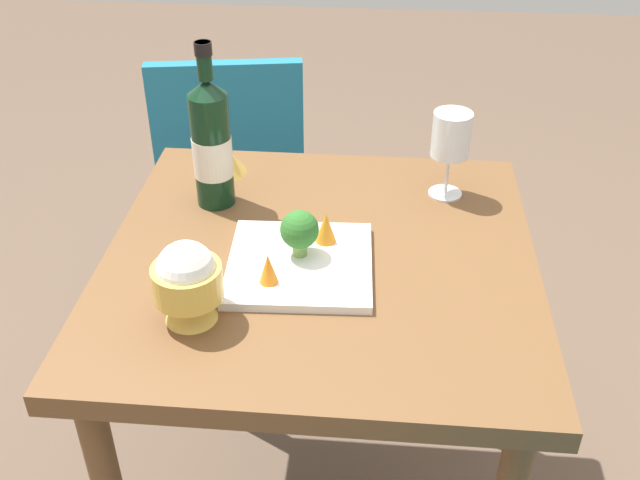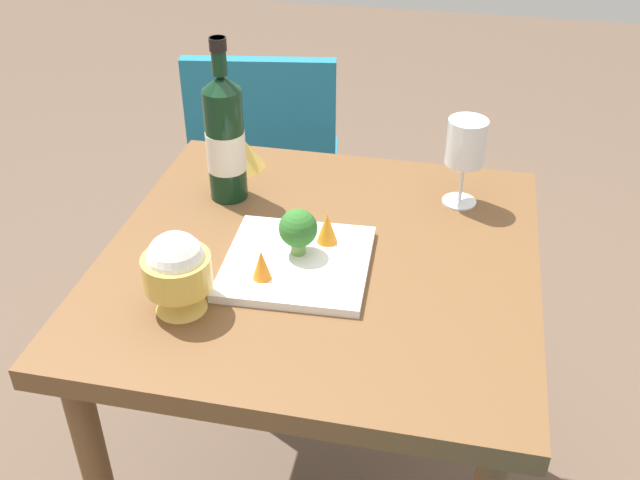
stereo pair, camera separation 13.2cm
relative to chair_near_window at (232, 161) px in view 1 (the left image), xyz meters
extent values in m
cube|color=brown|center=(0.75, 0.32, 0.21)|extent=(0.77, 0.77, 0.04)
cylinder|color=brown|center=(0.43, -0.01, -0.17)|extent=(0.05, 0.05, 0.71)
cylinder|color=brown|center=(0.43, 0.65, -0.17)|extent=(0.05, 0.05, 0.71)
cube|color=teal|center=(-0.10, -0.02, -0.09)|extent=(0.46, 0.46, 0.02)
cube|color=teal|center=(0.08, 0.01, 0.12)|extent=(0.11, 0.40, 0.40)
cylinder|color=black|center=(-0.24, -0.21, -0.31)|extent=(0.03, 0.03, 0.43)
cylinder|color=black|center=(-0.30, 0.12, -0.31)|extent=(0.03, 0.03, 0.43)
cylinder|color=black|center=(0.09, -0.16, -0.31)|extent=(0.03, 0.03, 0.43)
cylinder|color=black|center=(0.04, 0.18, -0.31)|extent=(0.03, 0.03, 0.43)
cylinder|color=black|center=(0.59, 0.10, 0.34)|extent=(0.08, 0.08, 0.23)
cone|color=black|center=(0.59, 0.10, 0.47)|extent=(0.08, 0.08, 0.03)
cylinder|color=black|center=(0.59, 0.10, 0.52)|extent=(0.03, 0.03, 0.07)
cylinder|color=black|center=(0.59, 0.10, 0.54)|extent=(0.03, 0.03, 0.02)
cylinder|color=silver|center=(0.59, 0.10, 0.33)|extent=(0.08, 0.08, 0.08)
cylinder|color=white|center=(0.52, 0.55, 0.23)|extent=(0.07, 0.07, 0.00)
cylinder|color=white|center=(0.52, 0.55, 0.27)|extent=(0.01, 0.01, 0.08)
cylinder|color=white|center=(0.52, 0.55, 0.36)|extent=(0.08, 0.08, 0.09)
cone|color=gold|center=(0.95, 0.13, 0.25)|extent=(0.08, 0.08, 0.04)
cylinder|color=gold|center=(0.95, 0.13, 0.30)|extent=(0.11, 0.11, 0.05)
sphere|color=white|center=(0.95, 0.13, 0.32)|extent=(0.09, 0.09, 0.09)
cone|color=gold|center=(0.47, 0.08, 0.26)|extent=(0.10, 0.10, 0.07)
sphere|color=gold|center=(0.47, 0.08, 0.31)|extent=(0.02, 0.02, 0.02)
cube|color=white|center=(0.80, 0.29, 0.23)|extent=(0.26, 0.26, 0.02)
cylinder|color=#729E4C|center=(0.78, 0.28, 0.26)|extent=(0.03, 0.03, 0.03)
sphere|color=#2D6B28|center=(0.78, 0.28, 0.29)|extent=(0.07, 0.07, 0.07)
cone|color=orange|center=(0.73, 0.33, 0.27)|extent=(0.04, 0.04, 0.06)
cone|color=orange|center=(0.86, 0.24, 0.27)|extent=(0.03, 0.03, 0.05)
camera|label=1|loc=(1.85, 0.41, 1.00)|focal=41.88mm
camera|label=2|loc=(1.83, 0.55, 1.00)|focal=41.88mm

